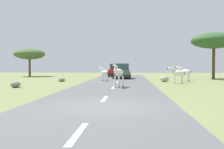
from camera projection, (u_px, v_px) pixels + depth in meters
ground_plane at (107, 107)px, 9.77m from camera, size 90.00×90.00×0.00m
road at (99, 106)px, 9.79m from camera, size 6.00×64.00×0.05m
lane_markings at (96, 110)px, 8.79m from camera, size 0.16×56.00×0.01m
zebra_0 at (118, 73)px, 18.04m from camera, size 0.89×1.69×1.66m
zebra_1 at (184, 72)px, 25.67m from camera, size 1.42×1.15×1.54m
zebra_2 at (104, 72)px, 25.30m from camera, size 1.17×1.17×1.39m
zebra_3 at (177, 73)px, 22.65m from camera, size 1.57×0.50×1.48m
car_0 at (117, 71)px, 35.85m from camera, size 2.22×4.44×1.74m
car_1 at (122, 72)px, 30.23m from camera, size 2.13×4.40×1.74m
tree_2 at (30, 54)px, 36.59m from camera, size 4.34×4.34×3.94m
tree_3 at (214, 41)px, 29.71m from camera, size 5.19×5.19×5.34m
rock_0 at (165, 79)px, 24.72m from camera, size 0.83×0.69×0.57m
rock_1 at (15, 84)px, 18.34m from camera, size 0.71×0.75×0.45m
rock_2 at (62, 80)px, 24.97m from camera, size 0.66×0.61×0.38m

